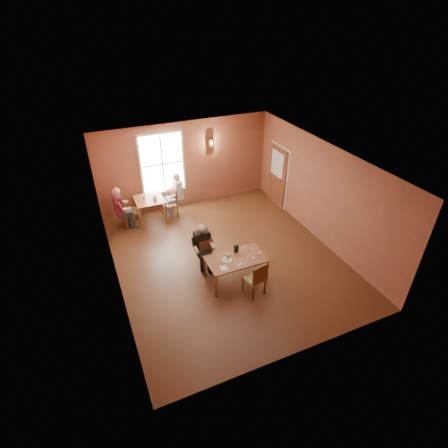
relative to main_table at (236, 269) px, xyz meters
name	(u,v)px	position (x,y,z in m)	size (l,w,h in m)	color
ground	(227,258)	(0.15, 0.92, -0.35)	(6.00, 7.00, 0.01)	brown
wall_back	(185,165)	(0.15, 4.42, 1.15)	(6.00, 0.04, 3.00)	brown
wall_front	(303,302)	(0.15, -2.58, 1.15)	(6.00, 0.04, 3.00)	brown
wall_left	(110,240)	(-2.85, 0.92, 1.15)	(0.04, 7.00, 3.00)	brown
wall_right	(321,192)	(3.15, 0.92, 1.15)	(0.04, 7.00, 3.00)	brown
ceiling	(227,160)	(0.15, 0.92, 2.65)	(6.00, 7.00, 0.04)	white
window	(162,164)	(-0.65, 4.37, 1.35)	(1.36, 0.10, 1.96)	white
door	(277,176)	(3.09, 3.22, 0.70)	(0.12, 1.04, 2.10)	maroon
wall_sconce	(211,143)	(1.05, 4.32, 1.85)	(0.16, 0.16, 0.28)	brown
main_table	(236,269)	(0.00, 0.00, 0.00)	(1.50, 0.85, 0.71)	brown
chair_diner_main	(209,257)	(-0.50, 0.65, 0.09)	(0.39, 0.39, 0.88)	#4F331A
diner_main	(209,252)	(-0.50, 0.62, 0.29)	(0.52, 0.52, 1.29)	black
chair_empty	(254,278)	(0.20, -0.63, 0.13)	(0.43, 0.43, 0.97)	#532F1B
plate_food	(227,260)	(-0.24, 0.03, 0.37)	(0.25, 0.25, 0.03)	white
sandwich	(228,256)	(-0.18, 0.11, 0.40)	(0.08, 0.08, 0.10)	tan
goblet_a	(251,248)	(0.48, 0.13, 0.44)	(0.07, 0.07, 0.17)	white
goblet_b	(259,252)	(0.61, -0.11, 0.44)	(0.07, 0.07, 0.17)	silver
goblet_c	(253,257)	(0.36, -0.22, 0.45)	(0.08, 0.08, 0.19)	white
menu_stand	(236,249)	(0.11, 0.24, 0.45)	(0.12, 0.06, 0.20)	black
knife	(239,265)	(-0.03, -0.27, 0.35)	(0.20, 0.02, 0.00)	silver
napkin	(224,268)	(-0.44, -0.22, 0.36)	(0.18, 0.18, 0.01)	white
second_table	(151,210)	(-1.33, 3.80, 0.05)	(0.92, 0.92, 0.81)	brown
chair_diner_white	(169,203)	(-0.68, 3.80, 0.16)	(0.46, 0.46, 1.03)	#46220E
diner_white	(170,198)	(-0.65, 3.80, 0.37)	(0.58, 0.58, 1.44)	white
chair_diner_maroon	(130,211)	(-1.98, 3.80, 0.17)	(0.46, 0.46, 1.04)	brown
diner_maroon	(129,206)	(-2.01, 3.80, 0.35)	(0.56, 0.56, 1.41)	maroon
cup_a	(155,198)	(-1.16, 3.68, 0.52)	(0.14, 0.14, 0.11)	white
cup_b	(144,197)	(-1.47, 3.94, 0.51)	(0.11, 0.11, 0.10)	white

